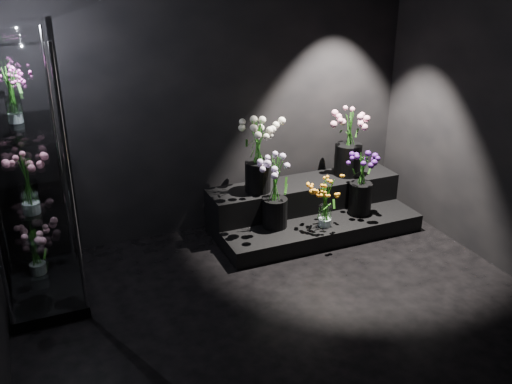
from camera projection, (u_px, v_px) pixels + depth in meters
floor at (309, 337)px, 4.14m from camera, size 4.00×4.00×0.00m
wall_back at (213, 89)px, 5.28m from camera, size 4.00×0.00×4.00m
display_riser at (309, 209)px, 5.72m from camera, size 1.98×0.88×0.44m
display_case at (28, 177)px, 4.24m from camera, size 0.56×0.94×2.07m
bouquet_orange_bells at (326, 202)px, 5.33m from camera, size 0.36×0.36×0.47m
bouquet_lilac at (275, 187)px, 5.26m from camera, size 0.46×0.46×0.69m
bouquet_purple at (362, 180)px, 5.55m from camera, size 0.38×0.38×0.62m
bouquet_cream_roses at (258, 151)px, 5.34m from camera, size 0.49×0.49×0.71m
bouquet_pink_roses at (349, 141)px, 5.76m from camera, size 0.36×0.36×0.67m
bouquet_case_pink at (27, 183)px, 4.09m from camera, size 0.38×0.38×0.45m
bouquet_case_magenta at (12, 95)px, 4.12m from camera, size 0.21×0.21×0.41m
bouquet_case_base_pink at (35, 248)px, 4.68m from camera, size 0.36×0.36×0.43m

